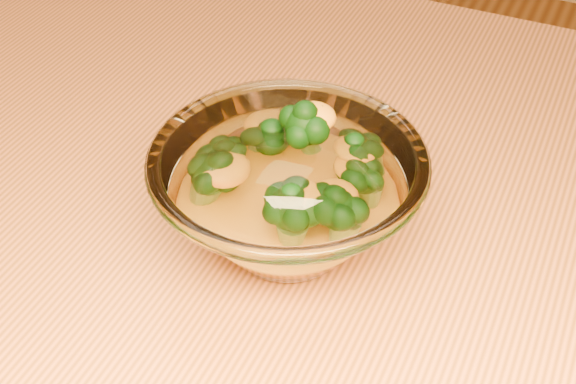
# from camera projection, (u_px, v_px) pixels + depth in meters

# --- Properties ---
(table) EXTENTS (1.20, 0.80, 0.75)m
(table) POSITION_uv_depth(u_px,v_px,m) (319.00, 355.00, 0.61)
(table) COLOR #BE6939
(table) RESTS_ON ground
(glass_bowl) EXTENTS (0.18, 0.18, 0.08)m
(glass_bowl) POSITION_uv_depth(u_px,v_px,m) (288.00, 197.00, 0.54)
(glass_bowl) COLOR white
(glass_bowl) RESTS_ON table
(cheese_sauce) EXTENTS (0.11, 0.11, 0.03)m
(cheese_sauce) POSITION_uv_depth(u_px,v_px,m) (288.00, 215.00, 0.55)
(cheese_sauce) COLOR #FFAF15
(cheese_sauce) RESTS_ON glass_bowl
(broccoli_heap) EXTENTS (0.13, 0.11, 0.08)m
(broccoli_heap) POSITION_uv_depth(u_px,v_px,m) (291.00, 171.00, 0.54)
(broccoli_heap) COLOR black
(broccoli_heap) RESTS_ON cheese_sauce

